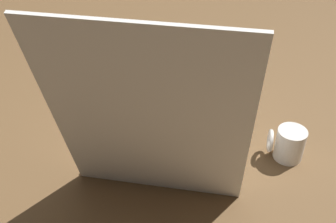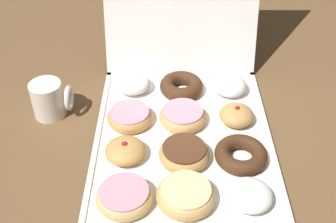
{
  "view_description": "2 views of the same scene",
  "coord_description": "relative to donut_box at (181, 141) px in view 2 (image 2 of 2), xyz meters",
  "views": [
    {
      "loc": [
        -0.15,
        0.98,
        0.78
      ],
      "look_at": [
        0.02,
        0.03,
        0.05
      ],
      "focal_mm": 43.07,
      "sensor_mm": 36.0,
      "label": 1
    },
    {
      "loc": [
        -0.04,
        -0.73,
        0.7
      ],
      "look_at": [
        -0.03,
        0.05,
        0.06
      ],
      "focal_mm": 45.78,
      "sensor_mm": 36.0,
      "label": 2
    }
  ],
  "objects": [
    {
      "name": "pink_frosted_donut_6",
      "position": [
        -0.13,
        0.06,
        0.02
      ],
      "size": [
        0.11,
        0.11,
        0.04
      ],
      "color": "tan",
      "rests_on": "donut_box"
    },
    {
      "name": "donut_box",
      "position": [
        0.0,
        0.0,
        0.0
      ],
      "size": [
        0.42,
        0.54,
        0.01
      ],
      "color": "white",
      "rests_on": "ground"
    },
    {
      "name": "chocolate_cake_ring_donut_10",
      "position": [
        -0.0,
        0.19,
        0.02
      ],
      "size": [
        0.12,
        0.12,
        0.04
      ],
      "color": "#472816",
      "rests_on": "donut_box"
    },
    {
      "name": "coffee_mug",
      "position": [
        -0.33,
        0.11,
        0.04
      ],
      "size": [
        0.1,
        0.08,
        0.09
      ],
      "color": "white",
      "rests_on": "ground"
    },
    {
      "name": "powdered_filled_donut_11",
      "position": [
        0.13,
        0.18,
        0.03
      ],
      "size": [
        0.09,
        0.09,
        0.05
      ],
      "color": "white",
      "rests_on": "donut_box"
    },
    {
      "name": "pink_frosted_donut_7",
      "position": [
        -0.0,
        0.06,
        0.02
      ],
      "size": [
        0.11,
        0.11,
        0.04
      ],
      "color": "tan",
      "rests_on": "donut_box"
    },
    {
      "name": "glazed_ring_donut_1",
      "position": [
        0.0,
        -0.18,
        0.02
      ],
      "size": [
        0.12,
        0.12,
        0.04
      ],
      "color": "tan",
      "rests_on": "donut_box"
    },
    {
      "name": "jelly_filled_donut_8",
      "position": [
        0.13,
        0.06,
        0.03
      ],
      "size": [
        0.08,
        0.08,
        0.05
      ],
      "color": "tan",
      "rests_on": "donut_box"
    },
    {
      "name": "chocolate_cake_ring_donut_5",
      "position": [
        0.13,
        -0.07,
        0.02
      ],
      "size": [
        0.12,
        0.12,
        0.03
      ],
      "color": "#472816",
      "rests_on": "donut_box"
    },
    {
      "name": "powdered_filled_donut_2",
      "position": [
        0.13,
        -0.18,
        0.03
      ],
      "size": [
        0.09,
        0.09,
        0.04
      ],
      "color": "white",
      "rests_on": "donut_box"
    },
    {
      "name": "powdered_filled_donut_9",
      "position": [
        -0.13,
        0.19,
        0.03
      ],
      "size": [
        0.09,
        0.09,
        0.05
      ],
      "color": "white",
      "rests_on": "donut_box"
    },
    {
      "name": "pink_frosted_donut_0",
      "position": [
        -0.12,
        -0.19,
        0.02
      ],
      "size": [
        0.11,
        0.11,
        0.04
      ],
      "color": "#E5B770",
      "rests_on": "donut_box"
    },
    {
      "name": "jelly_filled_donut_3",
      "position": [
        -0.13,
        -0.06,
        0.03
      ],
      "size": [
        0.09,
        0.09,
        0.05
      ],
      "color": "tan",
      "rests_on": "donut_box"
    },
    {
      "name": "ground_plane",
      "position": [
        0.0,
        0.0,
        -0.01
      ],
      "size": [
        3.0,
        3.0,
        0.0
      ],
      "primitive_type": "plane",
      "color": "brown"
    },
    {
      "name": "chocolate_frosted_donut_4",
      "position": [
        -0.0,
        -0.07,
        0.02
      ],
      "size": [
        0.11,
        0.11,
        0.04
      ],
      "color": "tan",
      "rests_on": "donut_box"
    }
  ]
}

